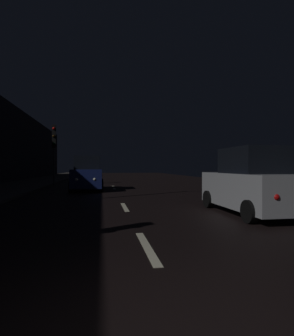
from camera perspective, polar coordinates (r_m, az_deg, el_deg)
ground at (r=26.76m, az=-7.42°, el=-3.03°), size 26.54×84.00×0.02m
sidewalk_left at (r=27.46m, az=-22.35°, el=-2.79°), size 4.40×84.00×0.15m
lane_centerline at (r=14.26m, az=-5.81°, el=-5.88°), size 0.16×18.02×0.01m
traffic_light_far_left at (r=24.24m, az=-18.59°, el=5.24°), size 0.33×0.47×4.99m
streetlamp_overhead at (r=12.49m, az=-27.56°, el=18.76°), size 1.70×0.44×8.50m
car_approaching_headlights at (r=18.61m, az=-12.13°, el=-1.32°), size 2.04×4.42×2.23m
car_parked_right_near at (r=9.67m, az=20.69°, el=-3.01°), size 1.97×4.27×2.15m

